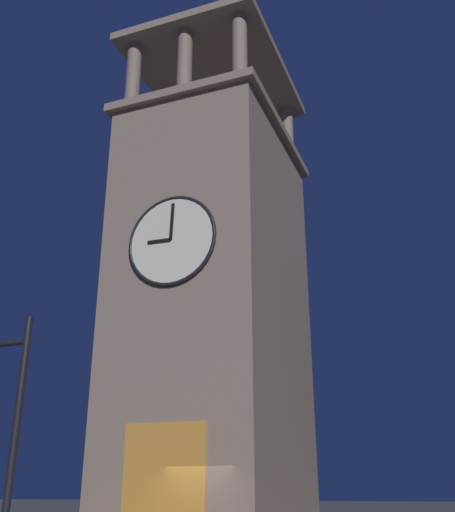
{
  "coord_description": "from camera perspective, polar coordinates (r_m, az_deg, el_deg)",
  "views": [
    {
      "loc": [
        -8.8,
        19.27,
        1.7
      ],
      "look_at": [
        0.73,
        -5.07,
        11.97
      ],
      "focal_mm": 42.09,
      "sensor_mm": 36.0,
      "label": 1
    }
  ],
  "objects": [
    {
      "name": "clocktower",
      "position": [
        27.52,
        -1.26,
        -4.66
      ],
      "size": [
        7.28,
        9.55,
        25.87
      ],
      "color": "gray",
      "rests_on": "ground_plane"
    }
  ]
}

